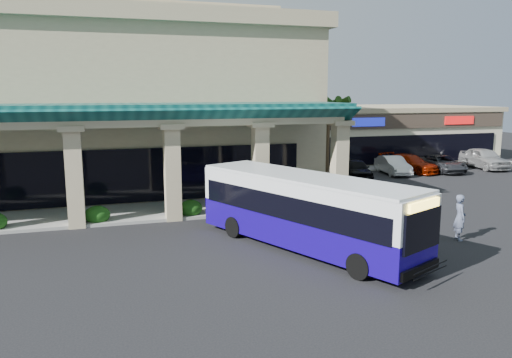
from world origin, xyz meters
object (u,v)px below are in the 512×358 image
object	(u,v)px
transit_bus	(305,213)
pedestrian	(460,217)
car_red	(410,163)
car_gray	(441,163)
car_white	(393,165)
car_silver	(355,169)
car_extra	(484,158)

from	to	relation	value
transit_bus	pedestrian	size ratio (longest dim) A/B	5.42
car_red	car_gray	xyz separation A→B (m)	(2.55, -0.57, -0.04)
pedestrian	car_gray	distance (m)	19.49
car_gray	pedestrian	bearing A→B (deg)	-121.37
car_white	car_red	world-z (taller)	car_red
car_silver	car_white	world-z (taller)	car_silver
car_silver	car_extra	size ratio (longest dim) A/B	0.88
car_white	car_gray	size ratio (longest dim) A/B	0.88
pedestrian	car_red	bearing A→B (deg)	-10.48
car_silver	car_red	world-z (taller)	car_silver
pedestrian	car_red	xyz separation A→B (m)	(8.76, 16.43, -0.29)
car_red	car_extra	distance (m)	7.05
car_silver	car_red	size ratio (longest dim) A/B	0.91
car_white	car_gray	distance (m)	4.33
car_white	pedestrian	bearing A→B (deg)	-104.34
transit_bus	car_white	bearing A→B (deg)	23.40
transit_bus	car_gray	xyz separation A→B (m)	(18.08, 15.02, -0.83)
transit_bus	car_extra	bearing A→B (deg)	9.98
pedestrian	car_red	world-z (taller)	pedestrian
pedestrian	car_silver	size ratio (longest dim) A/B	0.45
pedestrian	transit_bus	bearing A→B (deg)	100.44
transit_bus	car_extra	distance (m)	27.36
car_white	car_red	bearing A→B (deg)	22.34
transit_bus	car_silver	size ratio (longest dim) A/B	2.43
pedestrian	car_extra	bearing A→B (deg)	-26.54
car_red	car_gray	bearing A→B (deg)	-33.59
transit_bus	car_gray	distance (m)	23.52
car_extra	car_red	bearing A→B (deg)	-173.62
car_red	car_gray	size ratio (longest dim) A/B	1.02
car_silver	car_red	distance (m)	5.86
car_red	car_silver	bearing A→B (deg)	174.40
transit_bus	car_red	xyz separation A→B (m)	(15.53, 15.59, -0.79)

